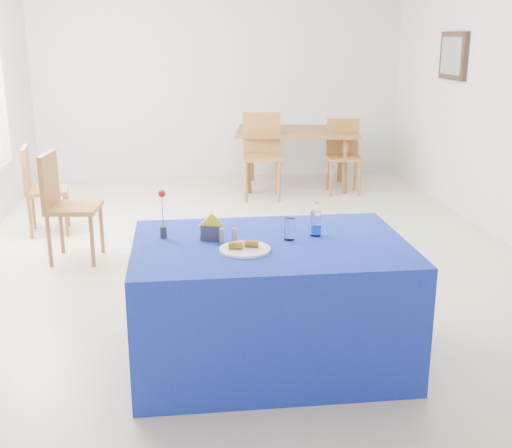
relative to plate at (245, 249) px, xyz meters
The scene contains 18 objects.
floor 2.18m from the plate, 83.29° to the left, with size 7.00×7.00×0.00m, color beige.
room_shell 2.26m from the plate, 83.29° to the left, with size 7.00×7.00×7.00m.
picture_frame 4.62m from the plate, 53.24° to the left, with size 0.06×0.64×0.52m, color black.
picture_art 4.61m from the plate, 53.50° to the left, with size 0.02×0.52×0.40m, color #998C66.
plate is the anchor object (origin of this frame).
drinking_glass 0.33m from the plate, 31.02° to the left, with size 0.06×0.06×0.13m, color white.
salt_shaker 0.20m from the plate, 126.92° to the left, with size 0.03×0.03×0.09m, color gray.
pepper_shaker 0.17m from the plate, 105.41° to the left, with size 0.03×0.03×0.09m, color slate.
blue_table 0.44m from the plate, 39.87° to the left, with size 1.60×1.10×0.76m.
water_bottle 0.51m from the plate, 27.13° to the left, with size 0.07×0.07×0.21m.
napkin_holder 0.29m from the plate, 128.39° to the left, with size 0.15×0.09×0.16m.
rose_vase 0.56m from the plate, 147.17° to the left, with size 0.04×0.04×0.29m.
oak_table 4.86m from the plate, 76.17° to the left, with size 1.66×1.21×0.76m.
chair_bg_left 4.33m from the plate, 81.32° to the left, with size 0.50×0.50×1.02m.
chair_bg_right 4.72m from the plate, 68.86° to the left, with size 0.45×0.45×0.91m.
chair_win_a 2.57m from the plate, 122.18° to the left, with size 0.47×0.47×0.96m.
chair_win_b 3.49m from the plate, 120.09° to the left, with size 0.44×0.44×0.88m.
banana_pieces 0.03m from the plate, 131.66° to the left, with size 0.18×0.08×0.04m.
Camera 1 is at (-0.58, -5.42, 1.92)m, focal length 45.00 mm.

